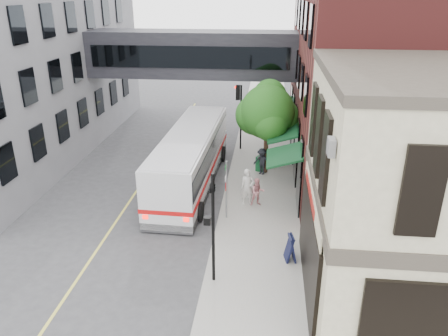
% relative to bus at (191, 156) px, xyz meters
% --- Properties ---
extents(ground, '(120.00, 120.00, 0.00)m').
position_rel_bus_xyz_m(ground, '(2.05, -11.07, -1.76)').
color(ground, '#38383A').
rests_on(ground, ground).
extents(sidewalk_main, '(4.00, 60.00, 0.15)m').
position_rel_bus_xyz_m(sidewalk_main, '(4.05, 2.93, -1.68)').
color(sidewalk_main, gray).
rests_on(sidewalk_main, ground).
extents(brick_building, '(13.76, 18.00, 14.00)m').
position_rel_bus_xyz_m(brick_building, '(12.03, 3.93, 5.23)').
color(brick_building, '#511A19').
rests_on(brick_building, ground).
extents(skyway_bridge, '(14.00, 3.18, 3.00)m').
position_rel_bus_xyz_m(skyway_bridge, '(-0.95, 6.93, 4.74)').
color(skyway_bridge, black).
rests_on(skyway_bridge, ground).
extents(traffic_signal_near, '(0.44, 0.22, 4.60)m').
position_rel_bus_xyz_m(traffic_signal_near, '(2.42, -9.07, 1.22)').
color(traffic_signal_near, black).
rests_on(traffic_signal_near, sidewalk_main).
extents(traffic_signal_far, '(0.53, 0.28, 4.50)m').
position_rel_bus_xyz_m(traffic_signal_far, '(2.31, 5.93, 1.58)').
color(traffic_signal_far, black).
rests_on(traffic_signal_far, sidewalk_main).
extents(street_sign_pole, '(0.08, 0.75, 3.00)m').
position_rel_bus_xyz_m(street_sign_pole, '(2.44, -4.07, 0.18)').
color(street_sign_pole, gray).
rests_on(street_sign_pole, sidewalk_main).
extents(street_tree, '(3.80, 3.20, 5.60)m').
position_rel_bus_xyz_m(street_tree, '(4.24, 2.15, 2.15)').
color(street_tree, '#382619').
rests_on(street_tree, sidewalk_main).
extents(lane_marking, '(0.12, 40.00, 0.01)m').
position_rel_bus_xyz_m(lane_marking, '(-2.95, -1.07, -1.75)').
color(lane_marking, '#D8CC4C').
rests_on(lane_marking, ground).
extents(bus, '(3.11, 11.73, 3.14)m').
position_rel_bus_xyz_m(bus, '(0.00, 0.00, 0.00)').
color(bus, silver).
rests_on(bus, ground).
extents(pedestrian_a, '(0.81, 0.64, 1.94)m').
position_rel_bus_xyz_m(pedestrian_a, '(3.38, -2.49, -0.64)').
color(pedestrian_a, silver).
rests_on(pedestrian_a, sidewalk_main).
extents(pedestrian_b, '(0.84, 0.73, 1.50)m').
position_rel_bus_xyz_m(pedestrian_b, '(3.92, -2.58, -0.86)').
color(pedestrian_b, '#CF868B').
rests_on(pedestrian_b, sidewalk_main).
extents(pedestrian_c, '(1.22, 1.01, 1.65)m').
position_rel_bus_xyz_m(pedestrian_c, '(4.04, 1.54, -0.78)').
color(pedestrian_c, black).
rests_on(pedestrian_c, sidewalk_main).
extents(newspaper_box, '(0.60, 0.58, 0.94)m').
position_rel_bus_xyz_m(newspaper_box, '(3.94, 2.05, -1.14)').
color(newspaper_box, '#125128').
rests_on(newspaper_box, sidewalk_main).
extents(sandwich_board, '(0.51, 0.70, 1.14)m').
position_rel_bus_xyz_m(sandwich_board, '(5.45, -7.40, -1.04)').
color(sandwich_board, black).
rests_on(sandwich_board, sidewalk_main).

